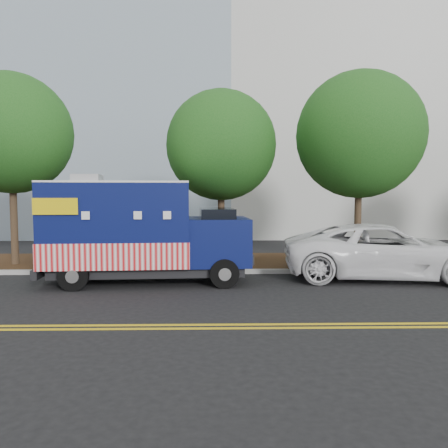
{
  "coord_description": "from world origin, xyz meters",
  "views": [
    {
      "loc": [
        1.07,
        -13.42,
        2.76
      ],
      "look_at": [
        1.35,
        0.6,
        1.77
      ],
      "focal_mm": 35.0,
      "sensor_mm": 36.0,
      "label": 1
    }
  ],
  "objects": [
    {
      "name": "tree_c",
      "position": [
        6.46,
        2.91,
        4.92
      ],
      "size": [
        4.71,
        4.71,
        7.28
      ],
      "color": "#38281C",
      "rests_on": "ground"
    },
    {
      "name": "sign_post",
      "position": [
        -0.93,
        1.56,
        1.2
      ],
      "size": [
        0.06,
        0.06,
        2.4
      ],
      "primitive_type": "cube",
      "color": "#473828",
      "rests_on": "ground"
    },
    {
      "name": "centerline_far",
      "position": [
        0.0,
        -4.7,
        0.01
      ],
      "size": [
        120.0,
        0.1,
        0.01
      ],
      "primitive_type": "cube",
      "color": "gold",
      "rests_on": "ground"
    },
    {
      "name": "centerline_near",
      "position": [
        0.0,
        -4.45,
        0.01
      ],
      "size": [
        120.0,
        0.1,
        0.01
      ],
      "primitive_type": "cube",
      "color": "gold",
      "rests_on": "ground"
    },
    {
      "name": "food_truck",
      "position": [
        -1.33,
        0.01,
        1.51
      ],
      "size": [
        6.45,
        2.75,
        3.33
      ],
      "rotation": [
        0.0,
        0.0,
        0.06
      ],
      "color": "black",
      "rests_on": "ground"
    },
    {
      "name": "tree_a",
      "position": [
        -6.31,
        2.69,
        4.91
      ],
      "size": [
        4.35,
        4.35,
        7.1
      ],
      "color": "#38281C",
      "rests_on": "ground"
    },
    {
      "name": "ground",
      "position": [
        0.0,
        0.0,
        0.0
      ],
      "size": [
        120.0,
        120.0,
        0.0
      ],
      "primitive_type": "plane",
      "color": "black",
      "rests_on": "ground"
    },
    {
      "name": "curb",
      "position": [
        0.0,
        1.4,
        0.07
      ],
      "size": [
        120.0,
        0.18,
        0.15
      ],
      "primitive_type": "cube",
      "color": "#9E9E99",
      "rests_on": "ground"
    },
    {
      "name": "tree_b",
      "position": [
        1.3,
        3.27,
        4.56
      ],
      "size": [
        4.18,
        4.18,
        6.66
      ],
      "color": "#38281C",
      "rests_on": "ground"
    },
    {
      "name": "mulch_strip",
      "position": [
        0.0,
        3.5,
        0.07
      ],
      "size": [
        120.0,
        4.0,
        0.15
      ],
      "primitive_type": "cube",
      "color": "black",
      "rests_on": "ground"
    },
    {
      "name": "white_car",
      "position": [
        6.52,
        0.5,
        0.88
      ],
      "size": [
        6.63,
        3.62,
        1.76
      ],
      "primitive_type": "imported",
      "rotation": [
        0.0,
        0.0,
        1.46
      ],
      "color": "white",
      "rests_on": "ground"
    },
    {
      "name": "office_building",
      "position": [
        2.0,
        22.0,
        15.2
      ],
      "size": [
        46.0,
        20.0,
        30.4
      ],
      "color": "silver",
      "rests_on": "ground"
    }
  ]
}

